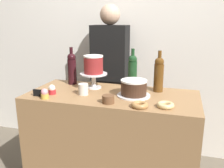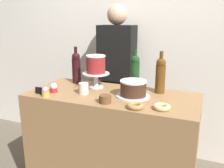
{
  "view_description": "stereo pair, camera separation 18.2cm",
  "coord_description": "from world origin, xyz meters",
  "px_view_note": "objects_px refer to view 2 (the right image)",
  "views": [
    {
      "loc": [
        0.5,
        -1.69,
        1.46
      ],
      "look_at": [
        0.0,
        0.0,
        0.98
      ],
      "focal_mm": 38.47,
      "sensor_mm": 36.0,
      "label": 1
    },
    {
      "loc": [
        0.67,
        -1.63,
        1.46
      ],
      "look_at": [
        0.0,
        0.0,
        0.98
      ],
      "focal_mm": 38.47,
      "sensor_mm": 36.0,
      "label": 2
    }
  ],
  "objects_px": {
    "chocolate_round_cake": "(133,88)",
    "price_sign_chalkboard": "(39,91)",
    "cookie_stack": "(105,99)",
    "barista_figure": "(117,80)",
    "cake_stand_pedestal": "(96,78)",
    "coffee_cup_ceramic": "(84,88)",
    "wine_bottle_dark_red": "(76,67)",
    "wine_bottle_green": "(135,71)",
    "white_layer_cake": "(96,64)",
    "donut_maple": "(135,106)",
    "wine_bottle_amber": "(160,75)",
    "cupcake_vanilla": "(54,88)",
    "cupcake_strawberry": "(45,92)",
    "donut_glazed": "(162,107)"
  },
  "relations": [
    {
      "from": "cookie_stack",
      "to": "price_sign_chalkboard",
      "type": "height_order",
      "value": "cookie_stack"
    },
    {
      "from": "cake_stand_pedestal",
      "to": "coffee_cup_ceramic",
      "type": "relative_size",
      "value": 2.65
    },
    {
      "from": "cupcake_strawberry",
      "to": "cupcake_vanilla",
      "type": "relative_size",
      "value": 1.0
    },
    {
      "from": "wine_bottle_dark_red",
      "to": "price_sign_chalkboard",
      "type": "height_order",
      "value": "wine_bottle_dark_red"
    },
    {
      "from": "white_layer_cake",
      "to": "wine_bottle_green",
      "type": "relative_size",
      "value": 0.49
    },
    {
      "from": "wine_bottle_green",
      "to": "cupcake_strawberry",
      "type": "distance_m",
      "value": 0.73
    },
    {
      "from": "wine_bottle_green",
      "to": "cookie_stack",
      "type": "height_order",
      "value": "wine_bottle_green"
    },
    {
      "from": "cupcake_strawberry",
      "to": "cupcake_vanilla",
      "type": "height_order",
      "value": "same"
    },
    {
      "from": "wine_bottle_green",
      "to": "wine_bottle_dark_red",
      "type": "bearing_deg",
      "value": -175.46
    },
    {
      "from": "cupcake_strawberry",
      "to": "coffee_cup_ceramic",
      "type": "xyz_separation_m",
      "value": [
        0.23,
        0.16,
        0.01
      ]
    },
    {
      "from": "donut_glazed",
      "to": "cookie_stack",
      "type": "relative_size",
      "value": 1.33
    },
    {
      "from": "price_sign_chalkboard",
      "to": "barista_figure",
      "type": "bearing_deg",
      "value": 70.07
    },
    {
      "from": "donut_maple",
      "to": "cookie_stack",
      "type": "bearing_deg",
      "value": 174.69
    },
    {
      "from": "cupcake_vanilla",
      "to": "cookie_stack",
      "type": "height_order",
      "value": "cupcake_vanilla"
    },
    {
      "from": "wine_bottle_dark_red",
      "to": "cupcake_vanilla",
      "type": "bearing_deg",
      "value": -93.15
    },
    {
      "from": "wine_bottle_amber",
      "to": "wine_bottle_green",
      "type": "xyz_separation_m",
      "value": [
        -0.22,
        0.06,
        0.0
      ]
    },
    {
      "from": "price_sign_chalkboard",
      "to": "coffee_cup_ceramic",
      "type": "relative_size",
      "value": 0.82
    },
    {
      "from": "donut_glazed",
      "to": "coffee_cup_ceramic",
      "type": "xyz_separation_m",
      "value": [
        -0.62,
        0.1,
        0.03
      ]
    },
    {
      "from": "white_layer_cake",
      "to": "price_sign_chalkboard",
      "type": "height_order",
      "value": "white_layer_cake"
    },
    {
      "from": "chocolate_round_cake",
      "to": "barista_figure",
      "type": "distance_m",
      "value": 0.76
    },
    {
      "from": "wine_bottle_amber",
      "to": "cookie_stack",
      "type": "bearing_deg",
      "value": -128.32
    },
    {
      "from": "cupcake_strawberry",
      "to": "cookie_stack",
      "type": "distance_m",
      "value": 0.47
    },
    {
      "from": "wine_bottle_green",
      "to": "cupcake_vanilla",
      "type": "relative_size",
      "value": 4.38
    },
    {
      "from": "cookie_stack",
      "to": "chocolate_round_cake",
      "type": "bearing_deg",
      "value": 55.7
    },
    {
      "from": "chocolate_round_cake",
      "to": "price_sign_chalkboard",
      "type": "height_order",
      "value": "chocolate_round_cake"
    },
    {
      "from": "cake_stand_pedestal",
      "to": "cupcake_strawberry",
      "type": "distance_m",
      "value": 0.44
    },
    {
      "from": "wine_bottle_green",
      "to": "white_layer_cake",
      "type": "bearing_deg",
      "value": -159.2
    },
    {
      "from": "wine_bottle_amber",
      "to": "donut_maple",
      "type": "height_order",
      "value": "wine_bottle_amber"
    },
    {
      "from": "chocolate_round_cake",
      "to": "wine_bottle_dark_red",
      "type": "xyz_separation_m",
      "value": [
        -0.59,
        0.2,
        0.08
      ]
    },
    {
      "from": "cookie_stack",
      "to": "price_sign_chalkboard",
      "type": "xyz_separation_m",
      "value": [
        -0.55,
        -0.0,
        -0.0
      ]
    },
    {
      "from": "white_layer_cake",
      "to": "wine_bottle_dark_red",
      "type": "distance_m",
      "value": 0.25
    },
    {
      "from": "wine_bottle_amber",
      "to": "cookie_stack",
      "type": "height_order",
      "value": "wine_bottle_amber"
    },
    {
      "from": "cake_stand_pedestal",
      "to": "cupcake_vanilla",
      "type": "xyz_separation_m",
      "value": [
        -0.25,
        -0.25,
        -0.05
      ]
    },
    {
      "from": "cupcake_vanilla",
      "to": "chocolate_round_cake",
      "type": "bearing_deg",
      "value": 11.6
    },
    {
      "from": "barista_figure",
      "to": "wine_bottle_dark_red",
      "type": "bearing_deg",
      "value": -115.4
    },
    {
      "from": "wine_bottle_dark_red",
      "to": "donut_maple",
      "type": "bearing_deg",
      "value": -31.62
    },
    {
      "from": "cake_stand_pedestal",
      "to": "barista_figure",
      "type": "bearing_deg",
      "value": 91.75
    },
    {
      "from": "chocolate_round_cake",
      "to": "wine_bottle_dark_red",
      "type": "bearing_deg",
      "value": 161.57
    },
    {
      "from": "barista_figure",
      "to": "chocolate_round_cake",
      "type": "bearing_deg",
      "value": -59.71
    },
    {
      "from": "cookie_stack",
      "to": "price_sign_chalkboard",
      "type": "relative_size",
      "value": 1.2
    },
    {
      "from": "white_layer_cake",
      "to": "barista_figure",
      "type": "bearing_deg",
      "value": 91.75
    },
    {
      "from": "wine_bottle_green",
      "to": "cookie_stack",
      "type": "distance_m",
      "value": 0.46
    },
    {
      "from": "coffee_cup_ceramic",
      "to": "barista_figure",
      "type": "bearing_deg",
      "value": 90.3
    },
    {
      "from": "wine_bottle_green",
      "to": "cupcake_vanilla",
      "type": "distance_m",
      "value": 0.67
    },
    {
      "from": "cake_stand_pedestal",
      "to": "cupcake_strawberry",
      "type": "height_order",
      "value": "cake_stand_pedestal"
    },
    {
      "from": "donut_glazed",
      "to": "cookie_stack",
      "type": "bearing_deg",
      "value": -176.24
    },
    {
      "from": "wine_bottle_amber",
      "to": "donut_glazed",
      "type": "relative_size",
      "value": 2.91
    },
    {
      "from": "chocolate_round_cake",
      "to": "price_sign_chalkboard",
      "type": "xyz_separation_m",
      "value": [
        -0.69,
        -0.2,
        -0.04
      ]
    },
    {
      "from": "barista_figure",
      "to": "wine_bottle_amber",
      "type": "bearing_deg",
      "value": -40.95
    },
    {
      "from": "cake_stand_pedestal",
      "to": "price_sign_chalkboard",
      "type": "distance_m",
      "value": 0.47
    }
  ]
}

